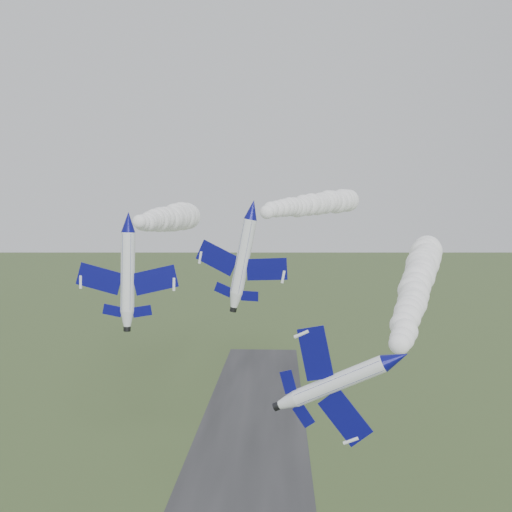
# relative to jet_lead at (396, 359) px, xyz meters

# --- Properties ---
(jet_lead) EXTENTS (5.25, 11.45, 8.60)m
(jet_lead) POSITION_rel_jet_lead_xyz_m (0.00, 0.00, 0.00)
(jet_lead) COLOR white
(smoke_trail_jet_lead) EXTENTS (24.16, 74.54, 5.56)m
(smoke_trail_jet_lead) POSITION_rel_jet_lead_xyz_m (10.82, 38.62, 2.64)
(smoke_trail_jet_lead) COLOR white
(jet_pair_left) EXTENTS (11.99, 14.43, 3.56)m
(jet_pair_left) POSITION_rel_jet_lead_xyz_m (-26.90, 24.78, 10.48)
(jet_pair_left) COLOR white
(smoke_trail_jet_pair_left) EXTENTS (7.08, 57.84, 5.70)m
(smoke_trail_jet_pair_left) POSITION_rel_jet_lead_xyz_m (-28.26, 57.18, 11.37)
(smoke_trail_jet_pair_left) COLOR white
(jet_pair_right) EXTENTS (11.35, 13.50, 3.84)m
(jet_pair_right) POSITION_rel_jet_lead_xyz_m (-12.07, 24.45, 11.92)
(jet_pair_right) COLOR white
(smoke_trail_jet_pair_right) EXTENTS (20.35, 59.84, 4.81)m
(smoke_trail_jet_pair_right) POSITION_rel_jet_lead_xyz_m (-2.21, 57.00, 13.86)
(smoke_trail_jet_pair_right) COLOR white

